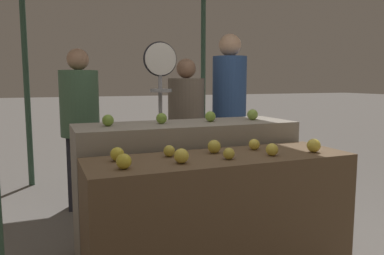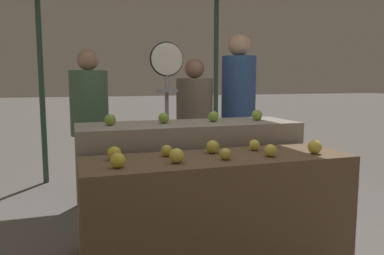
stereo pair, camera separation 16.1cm
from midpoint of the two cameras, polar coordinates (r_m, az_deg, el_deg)
The scene contains 19 objects.
display_counter_front at distance 2.48m, azimuth 2.45°, elevation -14.14°, with size 1.69×0.55×0.86m, color brown.
display_counter_back at distance 2.99m, azimuth -2.36°, elevation -8.93°, with size 1.69×0.55×1.01m, color gray.
apple_front_0 at distance 2.06m, azimuth -12.58°, elevation -5.07°, with size 0.08×0.08×0.08m, color gold.
apple_front_1 at distance 2.15m, azimuth -3.77°, elevation -4.35°, with size 0.09×0.09×0.09m, color yellow.
apple_front_2 at distance 2.26m, azimuth 3.65°, elevation -3.99°, with size 0.07×0.07×0.07m, color gold.
apple_front_3 at distance 2.40m, azimuth 10.21°, elevation -3.33°, with size 0.08×0.08×0.08m, color yellow.
apple_front_4 at distance 2.58m, azimuth 16.37°, elevation -2.67°, with size 0.09×0.09×0.09m, color yellow.
apple_front_5 at distance 2.27m, azimuth -13.33°, elevation -3.98°, with size 0.08×0.08×0.08m, color gold.
apple_front_6 at distance 2.34m, azimuth -5.47°, elevation -3.60°, with size 0.07×0.07×0.07m, color gold.
apple_front_7 at distance 2.44m, azimuth 1.43°, elevation -2.94°, with size 0.09×0.09×0.09m, color gold.
apple_front_8 at distance 2.58m, azimuth 7.71°, elevation -2.58°, with size 0.08×0.08×0.08m, color yellow.
apple_back_0 at distance 2.75m, azimuth -14.33°, elevation 1.05°, with size 0.08×0.08×0.08m, color #7AA338.
apple_back_1 at distance 2.83m, azimuth -6.29°, elevation 1.39°, with size 0.08×0.08×0.08m, color #7AA338.
apple_back_2 at distance 2.96m, azimuth 1.26°, elevation 1.69°, with size 0.08×0.08×0.08m, color #84AD3D.
apple_back_3 at distance 3.12m, azimuth 7.75°, elevation 1.96°, with size 0.09×0.09×0.09m, color #8EB247.
produce_scale at distance 3.49m, azimuth -6.14°, elevation 5.72°, with size 0.32×0.20×1.68m.
person_vendor_at_scale at distance 3.97m, azimuth -2.04°, elevation 0.74°, with size 0.46×0.46×1.56m.
person_customer_left at distance 4.00m, azimuth -17.81°, elevation 1.26°, with size 0.41×0.41×1.65m.
person_customer_right at distance 4.13m, azimuth 4.58°, elevation 3.42°, with size 0.50×0.50×1.83m.
Camera 1 is at (-1.03, -2.08, 1.33)m, focal length 35.00 mm.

